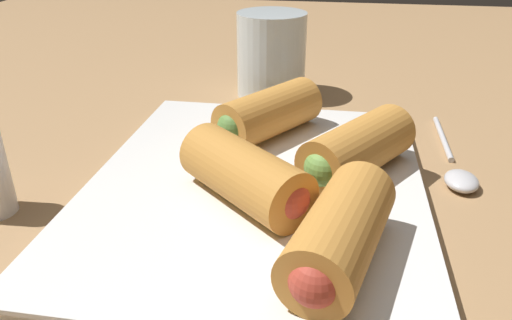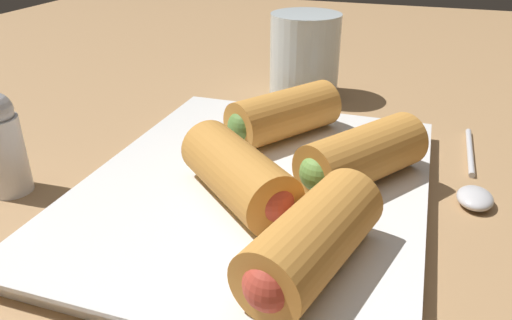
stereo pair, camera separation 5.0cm
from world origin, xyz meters
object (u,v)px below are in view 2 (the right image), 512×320
at_px(serving_plate, 256,189).
at_px(drinking_glass, 305,56).
at_px(spoon, 474,187).
at_px(salt_shaker, 1,144).

bearing_deg(serving_plate, drinking_glass, 5.11).
relative_size(serving_plate, drinking_glass, 3.28).
bearing_deg(drinking_glass, serving_plate, -174.89).
relative_size(spoon, drinking_glass, 1.65).
height_order(serving_plate, drinking_glass, drinking_glass).
xyz_separation_m(spoon, drinking_glass, (0.17, 0.17, 0.04)).
distance_m(serving_plate, spoon, 0.16).
distance_m(spoon, salt_shaker, 0.35).
height_order(serving_plate, salt_shaker, salt_shaker).
bearing_deg(drinking_glass, salt_shaker, 150.60).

